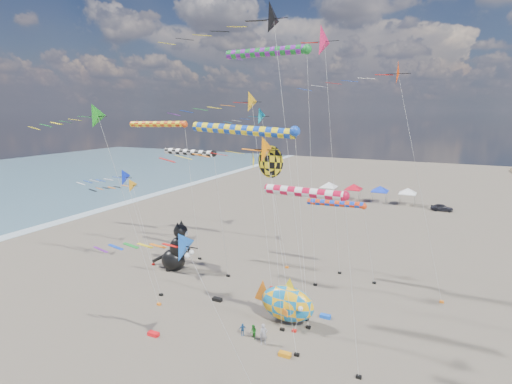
{
  "coord_description": "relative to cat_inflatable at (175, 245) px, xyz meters",
  "views": [
    {
      "loc": [
        14.6,
        -17.9,
        17.44
      ],
      "look_at": [
        0.43,
        12.0,
        10.67
      ],
      "focal_mm": 28.0,
      "sensor_mm": 36.0,
      "label": 1
    }
  ],
  "objects": [
    {
      "name": "delta_kite_3",
      "position": [
        -1.76,
        -7.51,
        13.9
      ],
      "size": [
        12.97,
        2.26,
        18.17
      ],
      "color": "#1D951F",
      "rests_on": "ground"
    },
    {
      "name": "child_blue",
      "position": [
        12.86,
        -8.69,
        -2.31
      ],
      "size": [
        0.61,
        0.59,
        1.03
      ],
      "primitive_type": "imported",
      "rotation": [
        0.0,
        0.0,
        0.74
      ],
      "color": "#21518E",
      "rests_on": "ground"
    },
    {
      "name": "child_green",
      "position": [
        13.85,
        -8.77,
        -2.24
      ],
      "size": [
        0.72,
        0.68,
        1.17
      ],
      "primitive_type": "imported",
      "rotation": [
        0.0,
        0.0,
        -0.56
      ],
      "color": "#1E6D1E",
      "rests_on": "ground"
    },
    {
      "name": "parked_car",
      "position": [
        26.46,
        41.81,
        -2.19
      ],
      "size": [
        3.76,
        1.68,
        1.26
      ],
      "primitive_type": "imported",
      "rotation": [
        0.0,
        0.0,
        1.63
      ],
      "color": "#26262D",
      "rests_on": "ground"
    },
    {
      "name": "delta_kite_2",
      "position": [
        7.17,
        0.12,
        15.14
      ],
      "size": [
        12.31,
        2.19,
        19.41
      ],
      "color": "orange",
      "rests_on": "ground"
    },
    {
      "name": "kite_bag_2",
      "position": [
        18.03,
        -3.25,
        -2.67
      ],
      "size": [
        0.9,
        0.44,
        0.3
      ],
      "primitive_type": "cube",
      "color": "blue",
      "rests_on": "ground"
    },
    {
      "name": "delta_kite_0",
      "position": [
        -7.68,
        -0.06,
        5.7
      ],
      "size": [
        10.03,
        1.75,
        9.8
      ],
      "color": "orange",
      "rests_on": "ground"
    },
    {
      "name": "windsock_2",
      "position": [
        11.77,
        -5.48,
        13.03
      ],
      "size": [
        10.5,
        0.82,
        16.32
      ],
      "color": "#1240B9",
      "rests_on": "ground"
    },
    {
      "name": "fish_inflatable",
      "position": [
        15.32,
        -5.46,
        -1.05
      ],
      "size": [
        6.21,
        3.01,
        4.11
      ],
      "color": "#1277B3",
      "rests_on": "ground"
    },
    {
      "name": "windsock_0",
      "position": [
        16.65,
        5.63,
        5.16
      ],
      "size": [
        7.48,
        0.67,
        8.38
      ],
      "color": "red",
      "rests_on": "ground"
    },
    {
      "name": "delta_kite_5",
      "position": [
        12.22,
        -14.84,
        6.52
      ],
      "size": [
        10.86,
        1.97,
        10.66
      ],
      "color": "blue",
      "rests_on": "ground"
    },
    {
      "name": "windsock_5",
      "position": [
        10.2,
        2.61,
        20.04
      ],
      "size": [
        9.9,
        0.9,
        23.39
      ],
      "color": "#167C2A",
      "rests_on": "ground"
    },
    {
      "name": "delta_kite_1",
      "position": [
        7.71,
        5.69,
        13.75
      ],
      "size": [
        9.19,
        2.01,
        17.91
      ],
      "color": "#0CA6C1",
      "rests_on": "ground"
    },
    {
      "name": "tent_row",
      "position": [
        12.97,
        43.81,
        0.33
      ],
      "size": [
        19.2,
        4.2,
        3.8
      ],
      "color": "white",
      "rests_on": "ground"
    },
    {
      "name": "kite_bag_0",
      "position": [
        6.52,
        -11.75,
        -2.67
      ],
      "size": [
        0.9,
        0.44,
        0.3
      ],
      "primitive_type": "cube",
      "color": "red",
      "rests_on": "ground"
    },
    {
      "name": "person_adult",
      "position": [
        14.85,
        -9.07,
        -2.0
      ],
      "size": [
        0.71,
        0.65,
        1.64
      ],
      "primitive_type": "imported",
      "rotation": [
        0.0,
        0.0,
        0.55
      ],
      "color": "gray",
      "rests_on": "ground"
    },
    {
      "name": "delta_kite_7",
      "position": [
        21.88,
        4.05,
        17.61
      ],
      "size": [
        13.12,
        2.36,
        21.92
      ],
      "color": "#E23807",
      "rests_on": "ground"
    },
    {
      "name": "windsock_1",
      "position": [
        -4.19,
        3.76,
        12.97
      ],
      "size": [
        9.21,
        0.72,
        16.24
      ],
      "color": "#D84312",
      "rests_on": "ground"
    },
    {
      "name": "windsock_3",
      "position": [
        18.39,
        -9.97,
        9.34
      ],
      "size": [
        7.02,
        0.66,
        12.6
      ],
      "color": "red",
      "rests_on": "ground"
    },
    {
      "name": "kite_bag_3",
      "position": [
        8.06,
        -4.52,
        -2.67
      ],
      "size": [
        0.9,
        0.44,
        0.3
      ],
      "primitive_type": "cube",
      "color": "black",
      "rests_on": "ground"
    },
    {
      "name": "angelfish_kite",
      "position": [
        13.24,
        -4.7,
        10.46
      ],
      "size": [
        3.74,
        3.02,
        14.7
      ],
      "color": "yellow",
      "rests_on": "ground"
    },
    {
      "name": "delta_kite_8",
      "position": [
        14.03,
        -9.41,
        11.6
      ],
      "size": [
        11.08,
        2.11,
        15.83
      ],
      "color": "orange",
      "rests_on": "ground"
    },
    {
      "name": "delta_kite_9",
      "position": [
        11.98,
        -4.38,
        21.56
      ],
      "size": [
        14.54,
        2.74,
        26.02
      ],
      "color": "black",
      "rests_on": "ground"
    },
    {
      "name": "windsock_4",
      "position": [
        2.03,
        0.79,
        10.22
      ],
      "size": [
        7.85,
        0.69,
        13.48
      ],
      "color": "black",
      "rests_on": "ground"
    },
    {
      "name": "kite_bag_1",
      "position": [
        16.88,
        -9.83,
        -2.67
      ],
      "size": [
        0.9,
        0.44,
        0.3
      ],
      "primitive_type": "cube",
      "color": "orange",
      "rests_on": "ground"
    },
    {
      "name": "delta_kite_4",
      "position": [
        13.35,
        6.66,
        21.34
      ],
      "size": [
        13.63,
        3.32,
        26.01
      ],
      "color": "#E81D55",
      "rests_on": "ground"
    },
    {
      "name": "cat_inflatable",
      "position": [
        0.0,
        0.0,
        0.0
      ],
      "size": [
        4.46,
        2.72,
        5.64
      ],
      "primitive_type": null,
      "rotation": [
        0.0,
        0.0,
        0.16
      ],
      "color": "black",
      "rests_on": "ground"
    },
    {
      "name": "delta_kite_6",
      "position": [
        -2.83,
        -5.9,
        7.9
      ],
      "size": [
        10.94,
        1.79,
        12.0
      ],
      "color": "#0D2AE4",
      "rests_on": "ground"
    }
  ]
}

